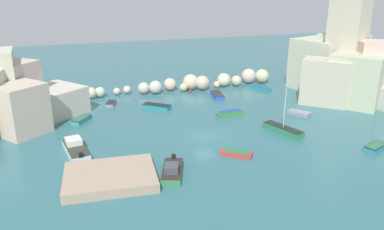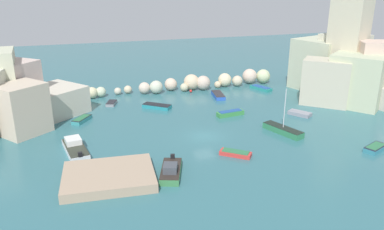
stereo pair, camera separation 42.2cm
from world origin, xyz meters
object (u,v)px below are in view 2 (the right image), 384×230
stone_dock (109,176)px  channel_buoy (191,91)px  moored_boat_6 (218,95)px  moored_boat_9 (261,88)px  moored_boat_0 (375,148)px  moored_boat_1 (171,171)px  moored_boat_11 (230,113)px  moored_boat_2 (283,130)px  moored_boat_10 (236,153)px  moored_boat_4 (111,103)px  moored_boat_3 (300,113)px  moored_boat_7 (75,147)px  moored_boat_5 (157,106)px  moored_boat_8 (82,119)px

stone_dock → channel_buoy: size_ratio=18.06×
stone_dock → moored_boat_6: bearing=49.2°
moored_boat_9 → moored_boat_0: bearing=-20.6°
moored_boat_1 → moored_boat_11: size_ratio=1.25×
channel_buoy → moored_boat_11: moored_boat_11 is taller
channel_buoy → moored_boat_0: moored_boat_0 is taller
moored_boat_2 → moored_boat_10: 9.43m
moored_boat_4 → moored_boat_6: (17.36, -0.90, 0.06)m
moored_boat_3 → channel_buoy: bearing=2.6°
channel_buoy → moored_boat_0: size_ratio=0.14×
moored_boat_10 → moored_boat_11: bearing=-71.1°
moored_boat_4 → moored_boat_2: bearing=-113.4°
moored_boat_1 → moored_boat_3: 25.12m
moored_boat_3 → moored_boat_7: moored_boat_7 is taller
channel_buoy → moored_boat_6: size_ratio=0.11×
moored_boat_6 → moored_boat_2: bearing=15.1°
moored_boat_9 → moored_boat_5: bearing=-98.5°
moored_boat_2 → moored_boat_7: 25.39m
moored_boat_7 → moored_boat_11: moored_boat_7 is taller
moored_boat_1 → moored_boat_2: bearing=131.0°
moored_boat_7 → moored_boat_8: bearing=-16.0°
channel_buoy → moored_boat_5: moored_boat_5 is taller
moored_boat_4 → channel_buoy: bearing=-58.1°
moored_boat_9 → moored_boat_11: (-10.46, -11.19, 0.08)m
moored_boat_2 → moored_boat_6: 17.43m
moored_boat_5 → moored_boat_11: 11.31m
moored_boat_0 → moored_boat_8: moored_boat_0 is taller
moored_boat_4 → moored_boat_7: (-5.72, -16.16, 0.22)m
moored_boat_3 → moored_boat_7: 31.27m
moored_boat_5 → moored_boat_11: bearing=4.4°
channel_buoy → moored_boat_6: moored_boat_6 is taller
moored_boat_0 → moored_boat_9: size_ratio=0.80×
moored_boat_4 → moored_boat_7: moored_boat_7 is taller
moored_boat_10 → moored_boat_5: bearing=-36.9°
moored_boat_9 → moored_boat_11: moored_boat_11 is taller
moored_boat_9 → moored_boat_1: bearing=-63.7°
stone_dock → moored_boat_6: (20.09, 23.29, -0.16)m
moored_boat_5 → moored_boat_11: moored_boat_11 is taller
moored_boat_10 → moored_boat_11: 13.29m
moored_boat_11 → moored_boat_5: bearing=-42.3°
channel_buoy → moored_boat_10: 25.71m
moored_boat_7 → moored_boat_11: 22.33m
stone_dock → channel_buoy: bearing=58.7°
moored_boat_3 → moored_boat_7: (-31.09, -3.33, 0.22)m
moored_boat_0 → moored_boat_10: bearing=144.0°
moored_boat_3 → moored_boat_11: (-9.61, 2.78, 0.09)m
moored_boat_9 → moored_boat_10: 28.03m
moored_boat_0 → moored_boat_2: moored_boat_2 is taller
moored_boat_4 → moored_boat_10: (11.23, -22.55, 0.01)m
moored_boat_2 → moored_boat_4: moored_boat_2 is taller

